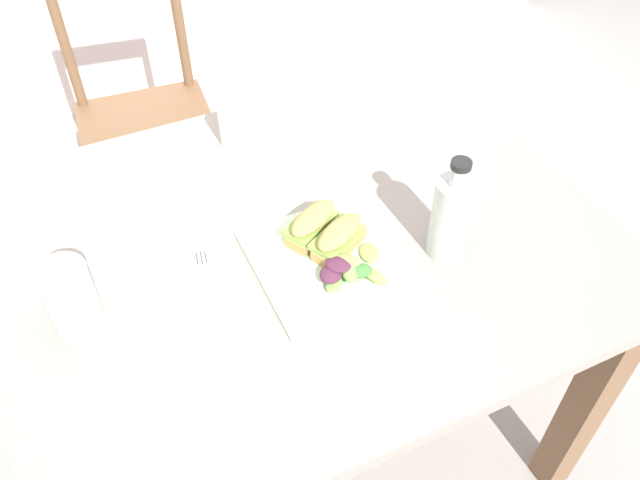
{
  "coord_description": "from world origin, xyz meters",
  "views": [
    {
      "loc": [
        -0.38,
        -0.8,
        1.64
      ],
      "look_at": [
        -0.01,
        -0.02,
        0.76
      ],
      "focal_mm": 36.94,
      "sensor_mm": 36.0,
      "label": 1
    }
  ],
  "objects_px": {
    "fork_on_napkin": "(206,282)",
    "mason_jar_iced_tea": "(71,299)",
    "chair_wooden_far": "(144,118)",
    "bottle_cold_brew": "(450,220)",
    "dining_table": "(306,278)",
    "plate_lunch": "(329,260)",
    "sandwich_half_front": "(339,237)",
    "sandwich_half_back": "(313,224)",
    "cup_extra_side": "(233,125)"
  },
  "relations": [
    {
      "from": "fork_on_napkin",
      "to": "mason_jar_iced_tea",
      "type": "height_order",
      "value": "mason_jar_iced_tea"
    },
    {
      "from": "chair_wooden_far",
      "to": "bottle_cold_brew",
      "type": "relative_size",
      "value": 4.09
    },
    {
      "from": "dining_table",
      "to": "plate_lunch",
      "type": "bearing_deg",
      "value": -81.96
    },
    {
      "from": "chair_wooden_far",
      "to": "sandwich_half_front",
      "type": "distance_m",
      "value": 1.07
    },
    {
      "from": "chair_wooden_far",
      "to": "bottle_cold_brew",
      "type": "height_order",
      "value": "bottle_cold_brew"
    },
    {
      "from": "dining_table",
      "to": "sandwich_half_back",
      "type": "relative_size",
      "value": 9.04
    },
    {
      "from": "sandwich_half_front",
      "to": "fork_on_napkin",
      "type": "distance_m",
      "value": 0.25
    },
    {
      "from": "plate_lunch",
      "to": "sandwich_half_front",
      "type": "xyz_separation_m",
      "value": [
        0.03,
        0.01,
        0.03
      ]
    },
    {
      "from": "dining_table",
      "to": "chair_wooden_far",
      "type": "bearing_deg",
      "value": 97.83
    },
    {
      "from": "sandwich_half_front",
      "to": "cup_extra_side",
      "type": "height_order",
      "value": "cup_extra_side"
    },
    {
      "from": "plate_lunch",
      "to": "sandwich_half_back",
      "type": "distance_m",
      "value": 0.08
    },
    {
      "from": "sandwich_half_front",
      "to": "mason_jar_iced_tea",
      "type": "height_order",
      "value": "mason_jar_iced_tea"
    },
    {
      "from": "mason_jar_iced_tea",
      "to": "fork_on_napkin",
      "type": "bearing_deg",
      "value": -2.93
    },
    {
      "from": "dining_table",
      "to": "bottle_cold_brew",
      "type": "relative_size",
      "value": 5.37
    },
    {
      "from": "bottle_cold_brew",
      "to": "dining_table",
      "type": "bearing_deg",
      "value": 145.99
    },
    {
      "from": "dining_table",
      "to": "chair_wooden_far",
      "type": "distance_m",
      "value": 0.96
    },
    {
      "from": "plate_lunch",
      "to": "cup_extra_side",
      "type": "distance_m",
      "value": 0.41
    },
    {
      "from": "dining_table",
      "to": "plate_lunch",
      "type": "distance_m",
      "value": 0.16
    },
    {
      "from": "dining_table",
      "to": "bottle_cold_brew",
      "type": "distance_m",
      "value": 0.34
    },
    {
      "from": "sandwich_half_back",
      "to": "mason_jar_iced_tea",
      "type": "distance_m",
      "value": 0.44
    },
    {
      "from": "plate_lunch",
      "to": "mason_jar_iced_tea",
      "type": "distance_m",
      "value": 0.45
    },
    {
      "from": "fork_on_napkin",
      "to": "mason_jar_iced_tea",
      "type": "relative_size",
      "value": 1.38
    },
    {
      "from": "sandwich_half_back",
      "to": "mason_jar_iced_tea",
      "type": "bearing_deg",
      "value": -178.4
    },
    {
      "from": "dining_table",
      "to": "bottle_cold_brew",
      "type": "xyz_separation_m",
      "value": [
        0.22,
        -0.15,
        0.21
      ]
    },
    {
      "from": "bottle_cold_brew",
      "to": "mason_jar_iced_tea",
      "type": "relative_size",
      "value": 1.58
    },
    {
      "from": "sandwich_half_back",
      "to": "bottle_cold_brew",
      "type": "xyz_separation_m",
      "value": [
        0.21,
        -0.13,
        0.04
      ]
    },
    {
      "from": "plate_lunch",
      "to": "fork_on_napkin",
      "type": "bearing_deg",
      "value": 168.7
    },
    {
      "from": "plate_lunch",
      "to": "bottle_cold_brew",
      "type": "bearing_deg",
      "value": -17.28
    },
    {
      "from": "sandwich_half_back",
      "to": "plate_lunch",
      "type": "bearing_deg",
      "value": -88.55
    },
    {
      "from": "sandwich_half_back",
      "to": "cup_extra_side",
      "type": "xyz_separation_m",
      "value": [
        -0.03,
        0.34,
        0.01
      ]
    },
    {
      "from": "fork_on_napkin",
      "to": "bottle_cold_brew",
      "type": "distance_m",
      "value": 0.45
    },
    {
      "from": "dining_table",
      "to": "chair_wooden_far",
      "type": "height_order",
      "value": "chair_wooden_far"
    },
    {
      "from": "sandwich_half_back",
      "to": "dining_table",
      "type": "bearing_deg",
      "value": 122.61
    },
    {
      "from": "sandwich_half_back",
      "to": "fork_on_napkin",
      "type": "bearing_deg",
      "value": -173.91
    },
    {
      "from": "plate_lunch",
      "to": "sandwich_half_front",
      "type": "height_order",
      "value": "sandwich_half_front"
    },
    {
      "from": "bottle_cold_brew",
      "to": "mason_jar_iced_tea",
      "type": "xyz_separation_m",
      "value": [
        -0.65,
        0.12,
        -0.02
      ]
    },
    {
      "from": "bottle_cold_brew",
      "to": "cup_extra_side",
      "type": "distance_m",
      "value": 0.54
    },
    {
      "from": "chair_wooden_far",
      "to": "sandwich_half_front",
      "type": "relative_size",
      "value": 6.88
    },
    {
      "from": "plate_lunch",
      "to": "mason_jar_iced_tea",
      "type": "xyz_separation_m",
      "value": [
        -0.44,
        0.06,
        0.06
      ]
    },
    {
      "from": "sandwich_half_front",
      "to": "sandwich_half_back",
      "type": "xyz_separation_m",
      "value": [
        -0.03,
        0.05,
        0.0
      ]
    },
    {
      "from": "plate_lunch",
      "to": "sandwich_half_back",
      "type": "bearing_deg",
      "value": 91.45
    },
    {
      "from": "chair_wooden_far",
      "to": "cup_extra_side",
      "type": "xyz_separation_m",
      "value": [
        0.1,
        -0.61,
        0.34
      ]
    },
    {
      "from": "chair_wooden_far",
      "to": "plate_lunch",
      "type": "xyz_separation_m",
      "value": [
        0.14,
        -1.02,
        0.3
      ]
    },
    {
      "from": "sandwich_half_front",
      "to": "mason_jar_iced_tea",
      "type": "distance_m",
      "value": 0.47
    },
    {
      "from": "sandwich_half_front",
      "to": "mason_jar_iced_tea",
      "type": "xyz_separation_m",
      "value": [
        -0.47,
        0.04,
        0.02
      ]
    },
    {
      "from": "bottle_cold_brew",
      "to": "mason_jar_iced_tea",
      "type": "height_order",
      "value": "bottle_cold_brew"
    },
    {
      "from": "dining_table",
      "to": "sandwich_half_front",
      "type": "bearing_deg",
      "value": -60.81
    },
    {
      "from": "fork_on_napkin",
      "to": "cup_extra_side",
      "type": "bearing_deg",
      "value": 62.74
    },
    {
      "from": "dining_table",
      "to": "bottle_cold_brew",
      "type": "height_order",
      "value": "bottle_cold_brew"
    },
    {
      "from": "chair_wooden_far",
      "to": "cup_extra_side",
      "type": "bearing_deg",
      "value": -80.26
    }
  ]
}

